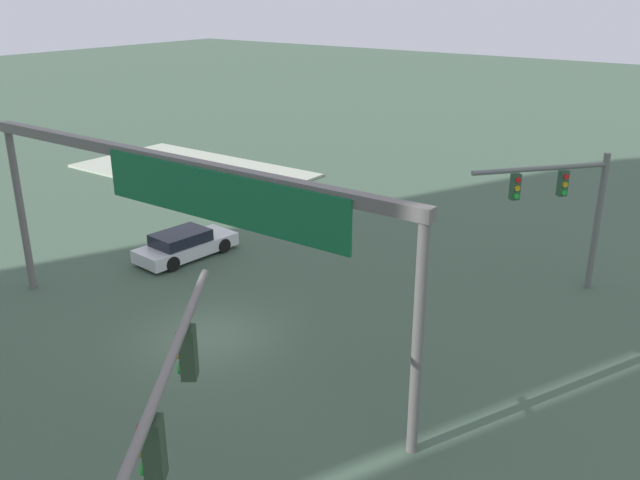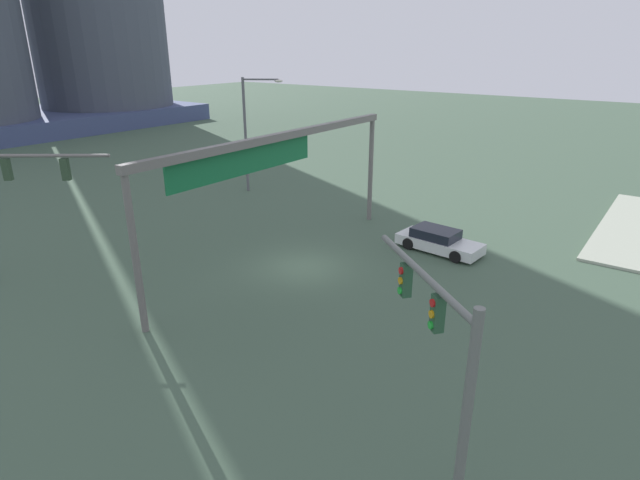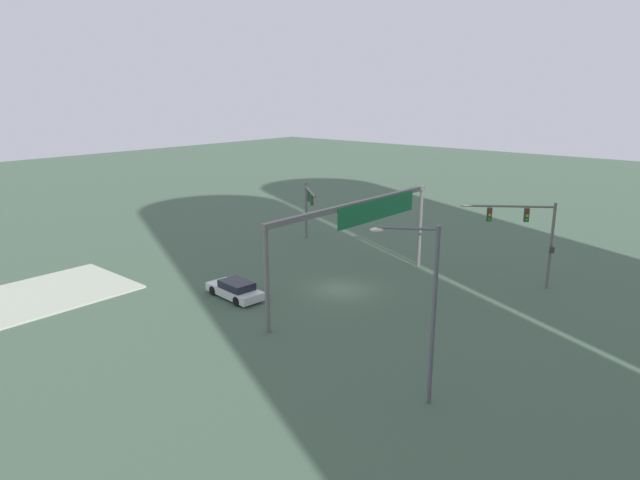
{
  "view_description": "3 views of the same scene",
  "coord_description": "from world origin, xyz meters",
  "views": [
    {
      "loc": [
        -14.97,
        14.23,
        11.14
      ],
      "look_at": [
        -2.6,
        -2.69,
        3.23
      ],
      "focal_mm": 38.0,
      "sensor_mm": 36.0,
      "label": 1
    },
    {
      "loc": [
        -18.57,
        -14.38,
        10.4
      ],
      "look_at": [
        -2.27,
        -2.57,
        2.74
      ],
      "focal_mm": 28.92,
      "sensor_mm": 36.0,
      "label": 2
    },
    {
      "loc": [
        28.89,
        22.99,
        13.61
      ],
      "look_at": [
        1.34,
        -0.77,
        3.78
      ],
      "focal_mm": 30.83,
      "sensor_mm": 36.0,
      "label": 3
    }
  ],
  "objects": [
    {
      "name": "ground_plane",
      "position": [
        0.0,
        0.0,
        0.0
      ],
      "size": [
        195.83,
        195.83,
        0.0
      ],
      "primitive_type": "plane",
      "color": "#405743"
    },
    {
      "name": "sidewalk_corner",
      "position": [
        16.32,
        -14.78,
        0.07
      ],
      "size": [
        14.86,
        8.03,
        0.15
      ],
      "primitive_type": "cube",
      "color": "#A6AE99",
      "rests_on": "ground"
    },
    {
      "name": "traffic_signal_opposite_side",
      "position": [
        -8.26,
        -10.5,
        3.72
      ],
      "size": [
        3.63,
        4.3,
        5.39
      ],
      "rotation": [
        0.0,
        0.0,
        0.88
      ],
      "color": "slate",
      "rests_on": "ground"
    },
    {
      "name": "overhead_sign_gantry",
      "position": [
        -0.54,
        1.39,
        5.43
      ],
      "size": [
        17.27,
        0.43,
        6.54
      ],
      "color": "slate",
      "rests_on": "ground"
    },
    {
      "name": "sedan_car_approaching",
      "position": [
        5.96,
        -4.43,
        0.57
      ],
      "size": [
        2.19,
        4.65,
        1.21
      ],
      "rotation": [
        0.0,
        0.0,
        -1.66
      ],
      "color": "silver",
      "rests_on": "ground"
    }
  ]
}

